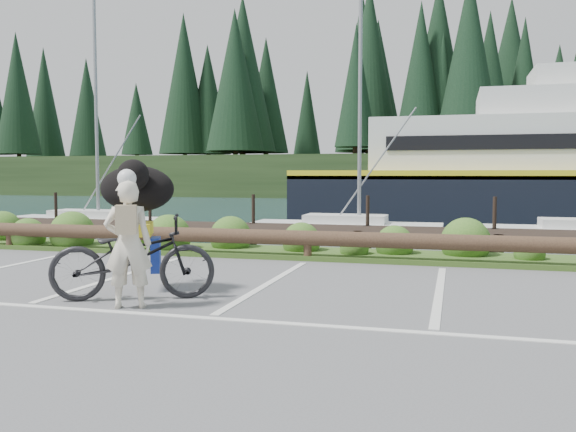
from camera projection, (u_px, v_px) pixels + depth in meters
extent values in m
plane|color=#555658|center=(222.00, 311.00, 7.63)|extent=(72.00, 72.00, 0.00)
plane|color=#1B3742|center=(422.00, 207.00, 53.88)|extent=(160.00, 160.00, 0.00)
cube|color=#3D5B21|center=(315.00, 254.00, 12.72)|extent=(34.00, 1.60, 0.10)
imported|color=black|center=(133.00, 257.00, 8.30)|extent=(2.34, 1.60, 1.16)
imported|color=beige|center=(128.00, 244.00, 7.77)|extent=(0.71, 0.60, 1.64)
ellipsoid|color=black|center=(137.00, 189.00, 8.94)|extent=(1.00, 1.30, 0.68)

